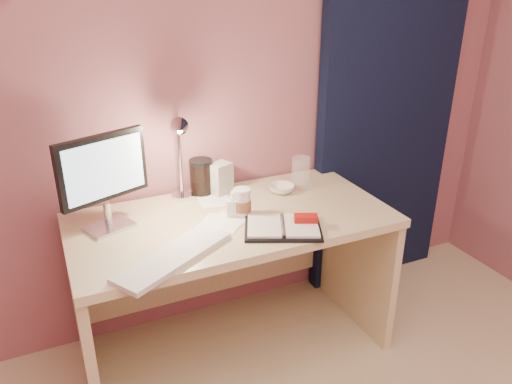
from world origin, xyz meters
name	(u,v)px	position (x,y,z in m)	size (l,w,h in m)	color
room	(375,91)	(0.95, 1.69, 1.14)	(3.50, 3.50, 3.50)	#C6B28E
desk	(227,253)	(0.00, 1.45, 0.50)	(1.40, 0.70, 0.73)	beige
monitor	(102,174)	(-0.51, 1.49, 0.97)	(0.37, 0.20, 0.41)	silver
keyboard	(174,257)	(-0.33, 1.14, 0.74)	(0.51, 0.15, 0.02)	silver
planner	(285,226)	(0.16, 1.18, 0.74)	(0.39, 0.35, 0.05)	black
paper_a	(229,219)	(-0.02, 1.35, 0.73)	(0.15, 0.15, 0.00)	white
paper_b	(214,201)	(-0.02, 1.56, 0.73)	(0.14, 0.14, 0.00)	white
paper_c	(220,224)	(-0.08, 1.33, 0.73)	(0.17, 0.17, 0.00)	white
coffee_cup	(242,203)	(0.05, 1.37, 0.79)	(0.08, 0.08, 0.13)	silver
clear_cup	(301,173)	(0.43, 1.53, 0.81)	(0.09, 0.09, 0.16)	white
bowl	(281,189)	(0.32, 1.52, 0.75)	(0.12, 0.12, 0.04)	silver
lotion_bottle	(233,204)	(0.01, 1.39, 0.79)	(0.05, 0.05, 0.12)	silver
dark_jar	(201,178)	(-0.04, 1.68, 0.81)	(0.11, 0.11, 0.15)	black
product_box	(220,178)	(0.05, 1.64, 0.81)	(0.10, 0.08, 0.15)	silver
desk_lamp	(191,150)	(-0.12, 1.56, 1.00)	(0.14, 0.27, 0.43)	silver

